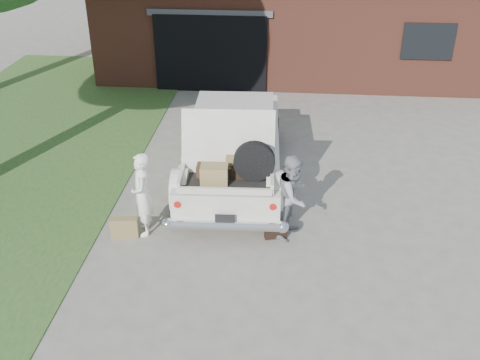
{
  "coord_description": "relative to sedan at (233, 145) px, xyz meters",
  "views": [
    {
      "loc": [
        0.73,
        -7.64,
        5.64
      ],
      "look_at": [
        0.0,
        0.6,
        1.1
      ],
      "focal_mm": 42.0,
      "sensor_mm": 36.0,
      "label": 1
    }
  ],
  "objects": [
    {
      "name": "suitcase_left",
      "position": [
        -1.68,
        -2.36,
        -0.55
      ],
      "size": [
        0.5,
        0.21,
        0.37
      ],
      "primitive_type": "cube",
      "rotation": [
        0.0,
        0.0,
        0.11
      ],
      "color": "olive",
      "rests_on": "ground"
    },
    {
      "name": "woman_right",
      "position": [
        1.23,
        -2.0,
        0.03
      ],
      "size": [
        0.84,
        0.92,
        1.53
      ],
      "primitive_type": "imported",
      "rotation": [
        0.0,
        0.0,
        1.14
      ],
      "color": "gray",
      "rests_on": "ground"
    },
    {
      "name": "house",
      "position": [
        1.31,
        8.76,
        0.93
      ],
      "size": [
        12.8,
        7.8,
        3.3
      ],
      "color": "brown",
      "rests_on": "ground"
    },
    {
      "name": "sedan",
      "position": [
        0.0,
        0.0,
        0.0
      ],
      "size": [
        2.16,
        5.1,
        2.04
      ],
      "rotation": [
        0.0,
        0.0,
        0.04
      ],
      "color": "silver",
      "rests_on": "ground"
    },
    {
      "name": "suitcase_right",
      "position": [
        0.96,
        -2.16,
        -0.59
      ],
      "size": [
        0.41,
        0.22,
        0.3
      ],
      "primitive_type": "cube",
      "rotation": [
        0.0,
        0.0,
        0.25
      ],
      "color": "black",
      "rests_on": "ground"
    },
    {
      "name": "grass_strip",
      "position": [
        -5.17,
        0.29,
        -0.73
      ],
      "size": [
        6.0,
        16.0,
        0.02
      ],
      "primitive_type": "cube",
      "color": "#2D4C1E",
      "rests_on": "ground"
    },
    {
      "name": "woman_left",
      "position": [
        -1.36,
        -2.18,
        0.03
      ],
      "size": [
        0.5,
        0.64,
        1.54
      ],
      "primitive_type": "imported",
      "rotation": [
        0.0,
        0.0,
        -1.31
      ],
      "color": "white",
      "rests_on": "ground"
    },
    {
      "name": "ground",
      "position": [
        0.33,
        -2.71,
        -0.74
      ],
      "size": [
        90.0,
        90.0,
        0.0
      ],
      "primitive_type": "plane",
      "color": "gray",
      "rests_on": "ground"
    }
  ]
}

